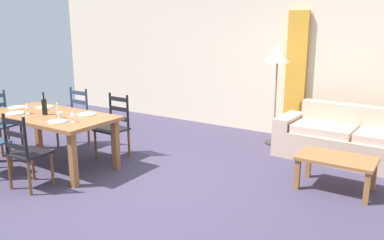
% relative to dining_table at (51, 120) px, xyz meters
% --- Properties ---
extents(ground_plane, '(9.60, 9.60, 0.02)m').
position_rel_dining_table_xyz_m(ground_plane, '(1.54, 0.05, -0.67)').
color(ground_plane, '#3F374E').
extents(wall_far, '(9.60, 0.16, 2.70)m').
position_rel_dining_table_xyz_m(wall_far, '(1.54, 3.35, 0.69)').
color(wall_far, beige).
rests_on(wall_far, ground_plane).
extents(curtain_panel_left, '(0.35, 0.08, 2.20)m').
position_rel_dining_table_xyz_m(curtain_panel_left, '(2.42, 3.21, 0.44)').
color(curtain_panel_left, gold).
rests_on(curtain_panel_left, ground_plane).
extents(dining_table, '(1.90, 0.96, 0.75)m').
position_rel_dining_table_xyz_m(dining_table, '(0.00, 0.00, 0.00)').
color(dining_table, '#965F34').
rests_on(dining_table, ground_plane).
extents(dining_chair_near_right, '(0.44, 0.42, 0.96)m').
position_rel_dining_table_xyz_m(dining_chair_near_right, '(0.43, -0.74, -0.19)').
color(dining_chair_near_right, black).
rests_on(dining_chair_near_right, ground_plane).
extents(dining_chair_far_left, '(0.42, 0.40, 0.96)m').
position_rel_dining_table_xyz_m(dining_chair_far_left, '(-0.44, 0.79, -0.19)').
color(dining_chair_far_left, '#314059').
rests_on(dining_chair_far_left, ground_plane).
extents(dining_chair_far_right, '(0.43, 0.41, 0.96)m').
position_rel_dining_table_xyz_m(dining_chair_far_right, '(0.49, 0.74, -0.19)').
color(dining_chair_far_right, black).
rests_on(dining_chair_far_right, ground_plane).
extents(dining_chair_head_west, '(0.41, 0.43, 0.96)m').
position_rel_dining_table_xyz_m(dining_chair_head_west, '(-1.19, -0.03, -0.19)').
color(dining_chair_head_west, '#2A455B').
rests_on(dining_chair_head_west, ground_plane).
extents(dinner_plate_near_left, '(0.24, 0.24, 0.02)m').
position_rel_dining_table_xyz_m(dinner_plate_near_left, '(-0.45, -0.25, 0.10)').
color(dinner_plate_near_left, white).
rests_on(dinner_plate_near_left, dining_table).
extents(fork_near_left, '(0.02, 0.17, 0.01)m').
position_rel_dining_table_xyz_m(fork_near_left, '(-0.60, -0.25, 0.09)').
color(fork_near_left, silver).
rests_on(fork_near_left, dining_table).
extents(dinner_plate_near_right, '(0.24, 0.24, 0.02)m').
position_rel_dining_table_xyz_m(dinner_plate_near_right, '(0.45, -0.25, 0.10)').
color(dinner_plate_near_right, white).
rests_on(dinner_plate_near_right, dining_table).
extents(fork_near_right, '(0.03, 0.17, 0.01)m').
position_rel_dining_table_xyz_m(fork_near_right, '(0.30, -0.25, 0.09)').
color(fork_near_right, silver).
rests_on(fork_near_right, dining_table).
extents(dinner_plate_far_left, '(0.24, 0.24, 0.02)m').
position_rel_dining_table_xyz_m(dinner_plate_far_left, '(-0.45, 0.25, 0.10)').
color(dinner_plate_far_left, white).
rests_on(dinner_plate_far_left, dining_table).
extents(fork_far_left, '(0.03, 0.17, 0.01)m').
position_rel_dining_table_xyz_m(fork_far_left, '(-0.60, 0.25, 0.09)').
color(fork_far_left, silver).
rests_on(fork_far_left, dining_table).
extents(dinner_plate_far_right, '(0.24, 0.24, 0.02)m').
position_rel_dining_table_xyz_m(dinner_plate_far_right, '(0.45, 0.25, 0.10)').
color(dinner_plate_far_right, white).
rests_on(dinner_plate_far_right, dining_table).
extents(fork_far_right, '(0.03, 0.17, 0.01)m').
position_rel_dining_table_xyz_m(fork_far_right, '(0.30, 0.25, 0.09)').
color(fork_far_right, silver).
rests_on(fork_far_right, dining_table).
extents(dinner_plate_head_west, '(0.24, 0.24, 0.02)m').
position_rel_dining_table_xyz_m(dinner_plate_head_west, '(-0.78, 0.00, 0.10)').
color(dinner_plate_head_west, white).
rests_on(dinner_plate_head_west, dining_table).
extents(fork_head_west, '(0.02, 0.17, 0.01)m').
position_rel_dining_table_xyz_m(fork_head_west, '(-0.93, 0.00, 0.09)').
color(fork_head_west, silver).
rests_on(fork_head_west, dining_table).
extents(wine_bottle, '(0.07, 0.07, 0.32)m').
position_rel_dining_table_xyz_m(wine_bottle, '(-0.06, -0.05, 0.20)').
color(wine_bottle, black).
rests_on(wine_bottle, dining_table).
extents(wine_glass_near_left, '(0.06, 0.06, 0.16)m').
position_rel_dining_table_xyz_m(wine_glass_near_left, '(-0.32, -0.14, 0.20)').
color(wine_glass_near_left, white).
rests_on(wine_glass_near_left, dining_table).
extents(wine_glass_near_right, '(0.06, 0.06, 0.16)m').
position_rel_dining_table_xyz_m(wine_glass_near_right, '(0.61, -0.13, 0.20)').
color(wine_glass_near_right, white).
rests_on(wine_glass_near_right, dining_table).
extents(wine_glass_far_left, '(0.06, 0.06, 0.16)m').
position_rel_dining_table_xyz_m(wine_glass_far_left, '(-0.31, 0.12, 0.20)').
color(wine_glass_far_left, white).
rests_on(wine_glass_far_left, dining_table).
extents(coffee_cup_primary, '(0.07, 0.07, 0.09)m').
position_rel_dining_table_xyz_m(coffee_cup_primary, '(0.30, -0.08, 0.13)').
color(coffee_cup_primary, beige).
rests_on(coffee_cup_primary, dining_table).
extents(candle_tall, '(0.05, 0.05, 0.23)m').
position_rel_dining_table_xyz_m(candle_tall, '(-0.18, 0.02, 0.15)').
color(candle_tall, '#998C66').
rests_on(candle_tall, dining_table).
extents(candle_short, '(0.05, 0.05, 0.20)m').
position_rel_dining_table_xyz_m(candle_short, '(0.20, -0.04, 0.14)').
color(candle_short, '#998C66').
rests_on(candle_short, dining_table).
extents(couch, '(2.31, 0.88, 0.80)m').
position_rel_dining_table_xyz_m(couch, '(3.62, 2.51, -0.37)').
color(couch, '#C9A990').
rests_on(couch, ground_plane).
extents(coffee_table, '(0.90, 0.56, 0.42)m').
position_rel_dining_table_xyz_m(coffee_table, '(3.62, 1.29, -0.31)').
color(coffee_table, '#965F34').
rests_on(coffee_table, ground_plane).
extents(standing_lamp, '(0.40, 0.40, 1.64)m').
position_rel_dining_table_xyz_m(standing_lamp, '(2.27, 2.69, 0.75)').
color(standing_lamp, '#332D28').
rests_on(standing_lamp, ground_plane).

